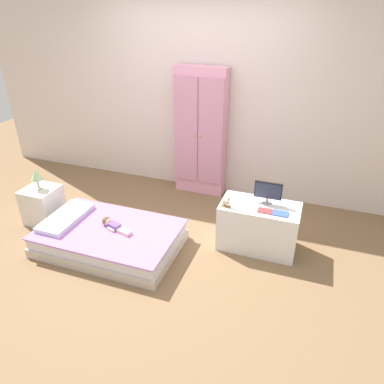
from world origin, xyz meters
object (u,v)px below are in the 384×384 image
Objects in this scene: bed at (110,238)px; wardrobe at (201,133)px; tv_stand at (258,226)px; book_blue at (280,213)px; doll at (111,224)px; table_lamp at (36,175)px; tv_monitor at (268,191)px; nightstand at (43,205)px; rocking_horse_toy at (227,202)px; book_red at (265,211)px.

bed is 0.88× the size of wardrobe.
tv_stand is at bearing -45.98° from wardrobe.
book_blue is (1.21, -1.13, -0.32)m from wardrobe.
table_lamp is at bearing 171.06° from doll.
tv_monitor reaches higher than tv_stand.
bed is 1.15m from table_lamp.
tv_monitor reaches higher than nightstand.
rocking_horse_toy reaches higher than tv_stand.
table_lamp is at bearing -174.56° from rocking_horse_toy.
table_lamp reaches higher than rocking_horse_toy.
wardrobe reaches higher than nightstand.
tv_stand is 0.35m from book_blue.
wardrobe reaches higher than table_lamp.
nightstand is 0.26× the size of wardrobe.
nightstand is at bearing -174.56° from rocking_horse_toy.
rocking_horse_toy is at bearing -60.05° from wardrobe.
table_lamp is at bearing -170.67° from tv_monitor.
tv_stand is at bearing 7.88° from table_lamp.
book_blue reaches higher than tv_stand.
wardrobe is (1.51, 1.38, 0.23)m from table_lamp.
book_blue is at bearing 13.77° from doll.
wardrobe is 1.37m from rocking_horse_toy.
table_lamp is at bearing -137.70° from wardrobe.
doll is 2.75× the size of book_red.
table_lamp is at bearing 168.88° from bed.
wardrobe is at bearing 72.63° from bed.
book_blue is at bearing -24.49° from tv_stand.
tv_monitor is 0.27m from book_blue.
doll is at bearing -159.04° from tv_monitor.
doll is (0.02, 0.04, 0.16)m from bed.
tv_monitor is at bearing 29.63° from rocking_horse_toy.
wardrobe is (0.49, 1.58, 0.72)m from bed.
nightstand is 2.75m from book_blue.
doll is 1.56m from tv_stand.
tv_stand is at bearing 7.88° from nightstand.
book_red is (1.05, -1.13, -0.32)m from wardrobe.
nightstand is (-1.04, 0.16, -0.06)m from doll.
rocking_horse_toy reaches higher than bed.
wardrobe is 1.43m from tv_monitor.
tv_monitor reaches higher than table_lamp.
table_lamp reaches higher than nightstand.
table_lamp is 1.55× the size of book_blue.
table_lamp is (0.00, -0.00, 0.39)m from nightstand.
rocking_horse_toy is (0.67, -1.17, -0.27)m from wardrobe.
book_blue is (2.72, 0.25, 0.30)m from nightstand.
tv_monitor is at bearing 92.94° from book_red.
rocking_horse_toy reaches higher than book_red.
rocking_horse_toy is 0.82× the size of book_red.
doll is 2.43× the size of book_blue.
table_lamp is 0.88× the size of tv_monitor.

